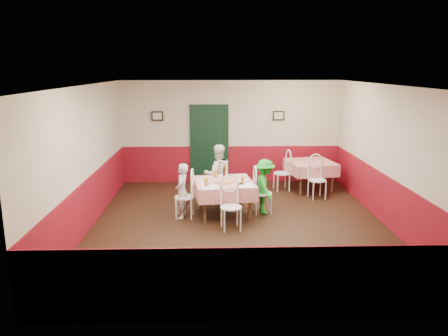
{
  "coord_description": "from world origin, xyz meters",
  "views": [
    {
      "loc": [
        -0.56,
        -8.42,
        3.12
      ],
      "look_at": [
        -0.28,
        0.59,
        1.05
      ],
      "focal_mm": 35.0,
      "sensor_mm": 36.0,
      "label": 1
    }
  ],
  "objects_px": {
    "chair_second_b": "(317,180)",
    "diner_right": "(265,187)",
    "diner_far": "(218,174)",
    "glass_b": "(243,180)",
    "chair_second_a": "(282,173)",
    "chair_right": "(262,193)",
    "glass_c": "(215,174)",
    "chair_near": "(231,207)",
    "pizza": "(224,181)",
    "glass_a": "(206,182)",
    "wallet": "(240,184)",
    "second_table": "(310,176)",
    "main_table": "(224,198)",
    "chair_left": "(184,197)",
    "diner_left": "(182,191)",
    "chair_far": "(218,185)",
    "beer_bottle": "(224,172)"
  },
  "relations": [
    {
      "from": "glass_a",
      "to": "diner_far",
      "type": "relative_size",
      "value": 0.1
    },
    {
      "from": "chair_far",
      "to": "chair_second_b",
      "type": "relative_size",
      "value": 1.0
    },
    {
      "from": "diner_left",
      "to": "main_table",
      "type": "bearing_deg",
      "value": 104.68
    },
    {
      "from": "second_table",
      "to": "glass_c",
      "type": "height_order",
      "value": "glass_c"
    },
    {
      "from": "chair_second_a",
      "to": "pizza",
      "type": "height_order",
      "value": "chair_second_a"
    },
    {
      "from": "chair_left",
      "to": "chair_right",
      "type": "relative_size",
      "value": 1.0
    },
    {
      "from": "main_table",
      "to": "pizza",
      "type": "xyz_separation_m",
      "value": [
        0.01,
        -0.06,
        0.4
      ]
    },
    {
      "from": "chair_far",
      "to": "diner_left",
      "type": "relative_size",
      "value": 0.77
    },
    {
      "from": "chair_second_a",
      "to": "wallet",
      "type": "relative_size",
      "value": 8.18
    },
    {
      "from": "chair_near",
      "to": "glass_a",
      "type": "relative_size",
      "value": 6.17
    },
    {
      "from": "chair_second_a",
      "to": "diner_left",
      "type": "height_order",
      "value": "diner_left"
    },
    {
      "from": "chair_right",
      "to": "chair_far",
      "type": "relative_size",
      "value": 1.0
    },
    {
      "from": "chair_second_b",
      "to": "diner_right",
      "type": "bearing_deg",
      "value": -152.38
    },
    {
      "from": "chair_second_a",
      "to": "glass_b",
      "type": "relative_size",
      "value": 6.52
    },
    {
      "from": "second_table",
      "to": "glass_a",
      "type": "bearing_deg",
      "value": -139.77
    },
    {
      "from": "chair_left",
      "to": "chair_near",
      "type": "height_order",
      "value": "same"
    },
    {
      "from": "pizza",
      "to": "beer_bottle",
      "type": "height_order",
      "value": "beer_bottle"
    },
    {
      "from": "wallet",
      "to": "diner_far",
      "type": "relative_size",
      "value": 0.08
    },
    {
      "from": "pizza",
      "to": "main_table",
      "type": "bearing_deg",
      "value": 96.32
    },
    {
      "from": "main_table",
      "to": "chair_left",
      "type": "height_order",
      "value": "chair_left"
    },
    {
      "from": "chair_right",
      "to": "glass_c",
      "type": "distance_m",
      "value": 1.13
    },
    {
      "from": "chair_near",
      "to": "pizza",
      "type": "xyz_separation_m",
      "value": [
        -0.1,
        0.78,
        0.32
      ]
    },
    {
      "from": "chair_second_b",
      "to": "glass_b",
      "type": "xyz_separation_m",
      "value": [
        -1.93,
        -1.4,
        0.38
      ]
    },
    {
      "from": "second_table",
      "to": "chair_right",
      "type": "distance_m",
      "value": 2.36
    },
    {
      "from": "chair_left",
      "to": "chair_right",
      "type": "xyz_separation_m",
      "value": [
        1.69,
        0.22,
        0.0
      ]
    },
    {
      "from": "second_table",
      "to": "diner_right",
      "type": "xyz_separation_m",
      "value": [
        -1.42,
        -1.84,
        0.23
      ]
    },
    {
      "from": "chair_left",
      "to": "glass_b",
      "type": "height_order",
      "value": "chair_left"
    },
    {
      "from": "chair_second_b",
      "to": "glass_c",
      "type": "xyz_separation_m",
      "value": [
        -2.51,
        -0.84,
        0.38
      ]
    },
    {
      "from": "diner_left",
      "to": "diner_far",
      "type": "bearing_deg",
      "value": 149.68
    },
    {
      "from": "glass_a",
      "to": "wallet",
      "type": "distance_m",
      "value": 0.71
    },
    {
      "from": "wallet",
      "to": "diner_left",
      "type": "distance_m",
      "value": 1.24
    },
    {
      "from": "chair_left",
      "to": "glass_c",
      "type": "bearing_deg",
      "value": 130.01
    },
    {
      "from": "glass_a",
      "to": "wallet",
      "type": "bearing_deg",
      "value": 5.0
    },
    {
      "from": "second_table",
      "to": "chair_left",
      "type": "height_order",
      "value": "chair_left"
    },
    {
      "from": "diner_far",
      "to": "diner_left",
      "type": "bearing_deg",
      "value": 36.01
    },
    {
      "from": "second_table",
      "to": "beer_bottle",
      "type": "xyz_separation_m",
      "value": [
        -2.3,
        -1.56,
        0.5
      ]
    },
    {
      "from": "second_table",
      "to": "glass_c",
      "type": "xyz_separation_m",
      "value": [
        -2.51,
        -1.59,
        0.45
      ]
    },
    {
      "from": "main_table",
      "to": "pizza",
      "type": "bearing_deg",
      "value": -83.68
    },
    {
      "from": "chair_near",
      "to": "glass_c",
      "type": "distance_m",
      "value": 1.3
    },
    {
      "from": "pizza",
      "to": "diner_far",
      "type": "relative_size",
      "value": 0.3
    },
    {
      "from": "main_table",
      "to": "diner_left",
      "type": "height_order",
      "value": "diner_left"
    },
    {
      "from": "second_table",
      "to": "glass_a",
      "type": "xyz_separation_m",
      "value": [
        -2.69,
        -2.28,
        0.46
      ]
    },
    {
      "from": "diner_far",
      "to": "glass_b",
      "type": "bearing_deg",
      "value": 98.3
    },
    {
      "from": "chair_second_b",
      "to": "pizza",
      "type": "bearing_deg",
      "value": -160.95
    },
    {
      "from": "chair_far",
      "to": "beer_bottle",
      "type": "bearing_deg",
      "value": 90.87
    },
    {
      "from": "chair_second_b",
      "to": "diner_right",
      "type": "xyz_separation_m",
      "value": [
        -1.42,
        -1.09,
        0.15
      ]
    },
    {
      "from": "glass_a",
      "to": "glass_b",
      "type": "bearing_deg",
      "value": 9.58
    },
    {
      "from": "chair_second_a",
      "to": "second_table",
      "type": "bearing_deg",
      "value": 80.26
    },
    {
      "from": "glass_a",
      "to": "beer_bottle",
      "type": "relative_size",
      "value": 0.64
    },
    {
      "from": "chair_left",
      "to": "chair_second_b",
      "type": "relative_size",
      "value": 1.0
    }
  ]
}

